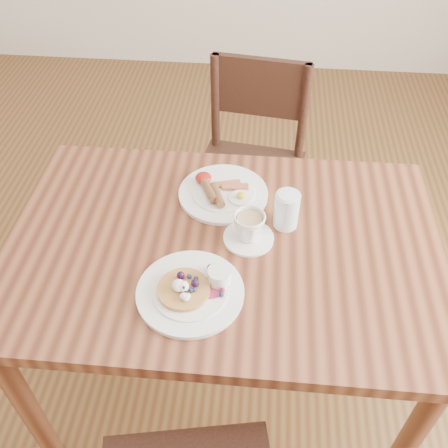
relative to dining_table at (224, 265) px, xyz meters
The scene contains 7 objects.
ground 0.65m from the dining_table, ahead, with size 5.00×5.00×0.00m, color #523117.
dining_table is the anchor object (origin of this frame).
chair_far 0.72m from the dining_table, 86.12° to the left, with size 0.47×0.47×0.88m.
pancake_plate 0.22m from the dining_table, 109.02° to the right, with size 0.27×0.27×0.06m.
breakfast_plate 0.22m from the dining_table, 97.12° to the left, with size 0.27×0.27×0.04m.
teacup_saucer 0.16m from the dining_table, 15.41° to the left, with size 0.14×0.14×0.09m.
water_glass 0.24m from the dining_table, 27.32° to the left, with size 0.07×0.07×0.11m, color silver.
Camera 1 is at (0.09, -0.94, 1.75)m, focal length 40.00 mm.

